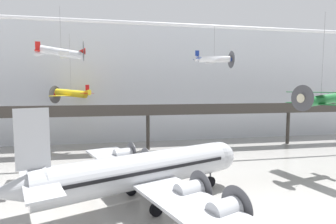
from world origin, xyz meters
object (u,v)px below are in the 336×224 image
Objects in this scene: airliner_silver_main at (139,171)px; info_sign_pedestal at (204,200)px; stanchion_barrier at (238,200)px; suspended_plane_green_biplane at (321,100)px; suspended_plane_silver_racer at (61,53)px; suspended_plane_white_twin at (214,59)px; suspended_plane_yellow_lowwing at (71,93)px.

airliner_silver_main is 7.31m from info_sign_pedestal.
stanchion_barrier is at bearing -29.29° from airliner_silver_main.
suspended_plane_silver_racer is at bearing -21.29° from suspended_plane_green_biplane.
suspended_plane_silver_racer is (-34.63, 5.19, 6.20)m from suspended_plane_green_biplane.
suspended_plane_white_twin reaches higher than info_sign_pedestal.
suspended_plane_silver_racer reaches higher than suspended_plane_green_biplane.
suspended_plane_silver_racer is at bearing 121.32° from suspended_plane_yellow_lowwing.
airliner_silver_main is at bearing -60.18° from suspended_plane_silver_racer.
stanchion_barrier is (19.27, -12.35, -16.20)m from suspended_plane_silver_racer.
suspended_plane_green_biplane is 19.68m from stanchion_barrier.
suspended_plane_white_twin is 26.22m from info_sign_pedestal.
suspended_plane_green_biplane is at bearing -11.32° from info_sign_pedestal.
airliner_silver_main reaches higher than stanchion_barrier.
suspended_plane_yellow_lowwing reaches higher than info_sign_pedestal.
airliner_silver_main is 26.96m from suspended_plane_green_biplane.
suspended_plane_white_twin reaches higher than stanchion_barrier.
info_sign_pedestal is at bearing -111.33° from suspended_plane_white_twin.
stanchion_barrier is at bearing 151.75° from suspended_plane_yellow_lowwing.
suspended_plane_silver_racer reaches higher than stanchion_barrier.
suspended_plane_silver_racer is at bearing 147.34° from stanchion_barrier.
suspended_plane_yellow_lowwing is 1.57× the size of suspended_plane_white_twin.
suspended_plane_yellow_lowwing is 10.60× the size of info_sign_pedestal.
suspended_plane_white_twin is at bearing 29.63° from airliner_silver_main.
suspended_plane_white_twin is 6.76× the size of info_sign_pedestal.
stanchion_barrier is 0.87× the size of info_sign_pedestal.
suspended_plane_green_biplane is at bearing -8.66° from airliner_silver_main.
suspended_plane_yellow_lowwing is at bearing 90.33° from airliner_silver_main.
airliner_silver_main is at bearing 0.00° from suspended_plane_green_biplane.
suspended_plane_green_biplane is at bearing -18.65° from suspended_plane_silver_racer.
stanchion_barrier is at bearing -42.78° from suspended_plane_silver_racer.
suspended_plane_white_twin is at bearing 36.40° from info_sign_pedestal.
stanchion_barrier is at bearing 12.24° from suspended_plane_green_biplane.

